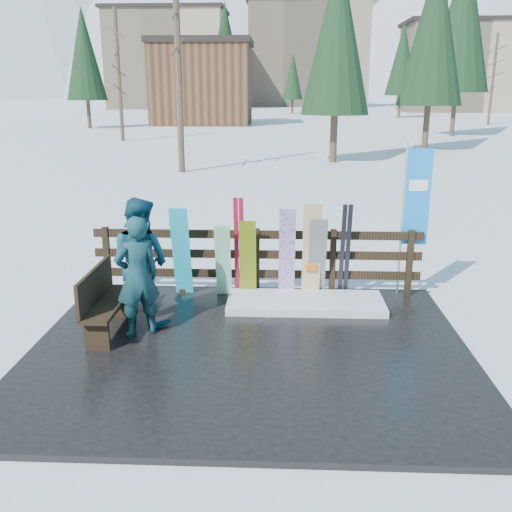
{
  "coord_description": "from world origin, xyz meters",
  "views": [
    {
      "loc": [
        0.4,
        -7.16,
        3.48
      ],
      "look_at": [
        0.04,
        1.0,
        1.1
      ],
      "focal_mm": 40.0,
      "sensor_mm": 36.0,
      "label": 1
    }
  ],
  "objects_px": {
    "snowboard_2": "(248,259)",
    "snowboard_3": "(287,253)",
    "rental_flag": "(414,203)",
    "snowboard_1": "(223,261)",
    "person_front": "(137,277)",
    "snowboard_4": "(317,258)",
    "snowboard_0": "(181,252)",
    "snowboard_5": "(312,252)",
    "person_back": "(140,261)",
    "bench": "(103,299)"
  },
  "relations": [
    {
      "from": "snowboard_0",
      "to": "rental_flag",
      "type": "distance_m",
      "value": 3.96
    },
    {
      "from": "snowboard_0",
      "to": "person_front",
      "type": "xyz_separation_m",
      "value": [
        -0.35,
        -1.6,
        0.08
      ]
    },
    {
      "from": "snowboard_3",
      "to": "snowboard_4",
      "type": "xyz_separation_m",
      "value": [
        0.5,
        0.0,
        -0.08
      ]
    },
    {
      "from": "bench",
      "to": "rental_flag",
      "type": "height_order",
      "value": "rental_flag"
    },
    {
      "from": "snowboard_1",
      "to": "snowboard_2",
      "type": "bearing_deg",
      "value": 0.0
    },
    {
      "from": "snowboard_1",
      "to": "person_front",
      "type": "distance_m",
      "value": 1.93
    },
    {
      "from": "snowboard_1",
      "to": "rental_flag",
      "type": "relative_size",
      "value": 0.5
    },
    {
      "from": "snowboard_4",
      "to": "snowboard_3",
      "type": "bearing_deg",
      "value": 180.0
    },
    {
      "from": "snowboard_0",
      "to": "snowboard_1",
      "type": "xyz_separation_m",
      "value": [
        0.7,
        -0.0,
        -0.15
      ]
    },
    {
      "from": "snowboard_0",
      "to": "snowboard_3",
      "type": "distance_m",
      "value": 1.77
    },
    {
      "from": "person_front",
      "to": "person_back",
      "type": "bearing_deg",
      "value": -113.64
    },
    {
      "from": "rental_flag",
      "to": "person_front",
      "type": "bearing_deg",
      "value": -156.09
    },
    {
      "from": "person_back",
      "to": "bench",
      "type": "bearing_deg",
      "value": 69.95
    },
    {
      "from": "bench",
      "to": "rental_flag",
      "type": "distance_m",
      "value": 5.19
    },
    {
      "from": "snowboard_2",
      "to": "snowboard_4",
      "type": "bearing_deg",
      "value": 0.0
    },
    {
      "from": "rental_flag",
      "to": "person_back",
      "type": "bearing_deg",
      "value": -161.82
    },
    {
      "from": "snowboard_2",
      "to": "person_front",
      "type": "relative_size",
      "value": 0.78
    },
    {
      "from": "snowboard_1",
      "to": "person_back",
      "type": "distance_m",
      "value": 1.62
    },
    {
      "from": "snowboard_1",
      "to": "snowboard_5",
      "type": "relative_size",
      "value": 0.8
    },
    {
      "from": "snowboard_2",
      "to": "bench",
      "type": "bearing_deg",
      "value": -141.92
    },
    {
      "from": "snowboard_3",
      "to": "person_back",
      "type": "height_order",
      "value": "person_back"
    },
    {
      "from": "snowboard_2",
      "to": "person_front",
      "type": "xyz_separation_m",
      "value": [
        -1.47,
        -1.6,
        0.19
      ]
    },
    {
      "from": "bench",
      "to": "snowboard_5",
      "type": "distance_m",
      "value": 3.44
    },
    {
      "from": "rental_flag",
      "to": "bench",
      "type": "bearing_deg",
      "value": -158.87
    },
    {
      "from": "snowboard_3",
      "to": "snowboard_4",
      "type": "height_order",
      "value": "snowboard_3"
    },
    {
      "from": "snowboard_3",
      "to": "person_back",
      "type": "relative_size",
      "value": 0.83
    },
    {
      "from": "snowboard_5",
      "to": "person_front",
      "type": "relative_size",
      "value": 0.94
    },
    {
      "from": "snowboard_5",
      "to": "person_front",
      "type": "distance_m",
      "value": 2.99
    },
    {
      "from": "snowboard_3",
      "to": "snowboard_5",
      "type": "xyz_separation_m",
      "value": [
        0.41,
        0.0,
        0.03
      ]
    },
    {
      "from": "snowboard_0",
      "to": "snowboard_2",
      "type": "height_order",
      "value": "snowboard_0"
    },
    {
      "from": "bench",
      "to": "snowboard_5",
      "type": "bearing_deg",
      "value": 27.04
    },
    {
      "from": "bench",
      "to": "person_front",
      "type": "xyz_separation_m",
      "value": [
        0.53,
        -0.04,
        0.36
      ]
    },
    {
      "from": "bench",
      "to": "snowboard_4",
      "type": "xyz_separation_m",
      "value": [
        3.15,
        1.56,
        0.19
      ]
    },
    {
      "from": "snowboard_0",
      "to": "snowboard_3",
      "type": "bearing_deg",
      "value": 0.0
    },
    {
      "from": "snowboard_2",
      "to": "snowboard_5",
      "type": "xyz_separation_m",
      "value": [
        1.06,
        0.0,
        0.14
      ]
    },
    {
      "from": "bench",
      "to": "snowboard_2",
      "type": "distance_m",
      "value": 2.53
    },
    {
      "from": "snowboard_4",
      "to": "snowboard_2",
      "type": "bearing_deg",
      "value": 180.0
    },
    {
      "from": "snowboard_4",
      "to": "snowboard_0",
      "type": "bearing_deg",
      "value": 180.0
    },
    {
      "from": "snowboard_1",
      "to": "snowboard_3",
      "type": "xyz_separation_m",
      "value": [
        1.07,
        0.0,
        0.15
      ]
    },
    {
      "from": "snowboard_0",
      "to": "snowboard_5",
      "type": "height_order",
      "value": "snowboard_5"
    },
    {
      "from": "snowboard_5",
      "to": "person_front",
      "type": "height_order",
      "value": "person_front"
    },
    {
      "from": "snowboard_0",
      "to": "snowboard_1",
      "type": "distance_m",
      "value": 0.72
    },
    {
      "from": "snowboard_4",
      "to": "snowboard_5",
      "type": "bearing_deg",
      "value": 180.0
    },
    {
      "from": "snowboard_3",
      "to": "rental_flag",
      "type": "bearing_deg",
      "value": 7.37
    },
    {
      "from": "snowboard_0",
      "to": "rental_flag",
      "type": "relative_size",
      "value": 0.62
    },
    {
      "from": "snowboard_3",
      "to": "bench",
      "type": "bearing_deg",
      "value": -149.49
    },
    {
      "from": "snowboard_2",
      "to": "snowboard_3",
      "type": "relative_size",
      "value": 0.85
    },
    {
      "from": "snowboard_0",
      "to": "snowboard_5",
      "type": "distance_m",
      "value": 2.18
    },
    {
      "from": "snowboard_0",
      "to": "person_front",
      "type": "distance_m",
      "value": 1.64
    },
    {
      "from": "snowboard_1",
      "to": "rental_flag",
      "type": "bearing_deg",
      "value": 4.89
    }
  ]
}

